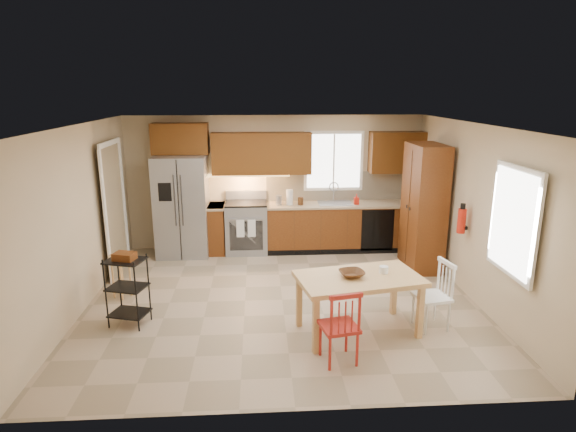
# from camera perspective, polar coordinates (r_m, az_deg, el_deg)

# --- Properties ---
(floor) EXTENTS (5.50, 5.50, 0.00)m
(floor) POSITION_cam_1_polar(r_m,az_deg,el_deg) (7.08, -0.69, -9.89)
(floor) COLOR tan
(floor) RESTS_ON ground
(ceiling) EXTENTS (5.50, 5.00, 0.02)m
(ceiling) POSITION_cam_1_polar(r_m,az_deg,el_deg) (6.45, -0.76, 10.73)
(ceiling) COLOR silver
(ceiling) RESTS_ON ground
(wall_back) EXTENTS (5.50, 0.02, 2.50)m
(wall_back) POSITION_cam_1_polar(r_m,az_deg,el_deg) (9.09, -1.53, 3.99)
(wall_back) COLOR #CCB793
(wall_back) RESTS_ON ground
(wall_front) EXTENTS (5.50, 0.02, 2.50)m
(wall_front) POSITION_cam_1_polar(r_m,az_deg,el_deg) (4.29, 1.00, -8.68)
(wall_front) COLOR #CCB793
(wall_front) RESTS_ON ground
(wall_left) EXTENTS (0.02, 5.00, 2.50)m
(wall_left) POSITION_cam_1_polar(r_m,az_deg,el_deg) (7.08, -23.56, -0.42)
(wall_left) COLOR #CCB793
(wall_left) RESTS_ON ground
(wall_right) EXTENTS (0.02, 5.00, 2.50)m
(wall_right) POSITION_cam_1_polar(r_m,az_deg,el_deg) (7.32, 21.30, 0.29)
(wall_right) COLOR #CCB793
(wall_right) RESTS_ON ground
(refrigerator) EXTENTS (0.92, 0.75, 1.82)m
(refrigerator) POSITION_cam_1_polar(r_m,az_deg,el_deg) (8.90, -12.43, 1.16)
(refrigerator) COLOR gray
(refrigerator) RESTS_ON floor
(range_stove) EXTENTS (0.76, 0.63, 0.92)m
(range_stove) POSITION_cam_1_polar(r_m,az_deg,el_deg) (8.97, -4.94, -1.41)
(range_stove) COLOR gray
(range_stove) RESTS_ON floor
(base_cabinet_narrow) EXTENTS (0.30, 0.60, 0.90)m
(base_cabinet_narrow) POSITION_cam_1_polar(r_m,az_deg,el_deg) (9.02, -8.43, -1.49)
(base_cabinet_narrow) COLOR brown
(base_cabinet_narrow) RESTS_ON floor
(base_cabinet_run) EXTENTS (2.92, 0.60, 0.90)m
(base_cabinet_run) POSITION_cam_1_polar(r_m,az_deg,el_deg) (9.13, 6.70, -1.23)
(base_cabinet_run) COLOR brown
(base_cabinet_run) RESTS_ON floor
(dishwasher) EXTENTS (0.60, 0.02, 0.78)m
(dishwasher) POSITION_cam_1_polar(r_m,az_deg,el_deg) (8.97, 10.55, -1.67)
(dishwasher) COLOR black
(dishwasher) RESTS_ON floor
(backsplash) EXTENTS (2.92, 0.03, 0.55)m
(backsplash) POSITION_cam_1_polar(r_m,az_deg,el_deg) (9.23, 6.52, 3.59)
(backsplash) COLOR beige
(backsplash) RESTS_ON wall_back
(upper_over_fridge) EXTENTS (1.00, 0.35, 0.55)m
(upper_over_fridge) POSITION_cam_1_polar(r_m,az_deg,el_deg) (8.90, -12.67, 8.94)
(upper_over_fridge) COLOR #5D350F
(upper_over_fridge) RESTS_ON wall_back
(upper_left_block) EXTENTS (1.80, 0.35, 0.75)m
(upper_left_block) POSITION_cam_1_polar(r_m,az_deg,el_deg) (8.82, -3.15, 7.42)
(upper_left_block) COLOR #5D350F
(upper_left_block) RESTS_ON wall_back
(upper_right_block) EXTENTS (1.00, 0.35, 0.75)m
(upper_right_block) POSITION_cam_1_polar(r_m,az_deg,el_deg) (9.19, 12.77, 7.38)
(upper_right_block) COLOR #5D350F
(upper_right_block) RESTS_ON wall_back
(window_back) EXTENTS (1.12, 0.04, 1.12)m
(window_back) POSITION_cam_1_polar(r_m,az_deg,el_deg) (9.11, 5.43, 6.51)
(window_back) COLOR white
(window_back) RESTS_ON wall_back
(sink) EXTENTS (0.62, 0.46, 0.16)m
(sink) POSITION_cam_1_polar(r_m,az_deg,el_deg) (8.99, 5.58, 1.26)
(sink) COLOR gray
(sink) RESTS_ON base_cabinet_run
(undercab_glow) EXTENTS (1.60, 0.30, 0.01)m
(undercab_glow) POSITION_cam_1_polar(r_m,az_deg,el_deg) (8.86, -5.06, 4.84)
(undercab_glow) COLOR #FFBF66
(undercab_glow) RESTS_ON wall_back
(soap_bottle) EXTENTS (0.09, 0.09, 0.19)m
(soap_bottle) POSITION_cam_1_polar(r_m,az_deg,el_deg) (8.93, 8.11, 1.98)
(soap_bottle) COLOR red
(soap_bottle) RESTS_ON base_cabinet_run
(paper_towel) EXTENTS (0.12, 0.12, 0.28)m
(paper_towel) POSITION_cam_1_polar(r_m,az_deg,el_deg) (8.80, 0.19, 2.24)
(paper_towel) COLOR white
(paper_towel) RESTS_ON base_cabinet_run
(canister_steel) EXTENTS (0.11, 0.11, 0.18)m
(canister_steel) POSITION_cam_1_polar(r_m,az_deg,el_deg) (8.80, -1.11, 1.91)
(canister_steel) COLOR gray
(canister_steel) RESTS_ON base_cabinet_run
(canister_wood) EXTENTS (0.10, 0.10, 0.14)m
(canister_wood) POSITION_cam_1_polar(r_m,az_deg,el_deg) (8.81, 1.50, 1.77)
(canister_wood) COLOR #4A2C13
(canister_wood) RESTS_ON base_cabinet_run
(pantry) EXTENTS (0.50, 0.95, 2.10)m
(pantry) POSITION_cam_1_polar(r_m,az_deg,el_deg) (8.33, 15.78, 1.00)
(pantry) COLOR brown
(pantry) RESTS_ON floor
(fire_extinguisher) EXTENTS (0.12, 0.12, 0.36)m
(fire_extinguisher) POSITION_cam_1_polar(r_m,az_deg,el_deg) (7.44, 19.88, -0.55)
(fire_extinguisher) COLOR red
(fire_extinguisher) RESTS_ON wall_right
(window_right) EXTENTS (0.04, 1.02, 1.32)m
(window_right) POSITION_cam_1_polar(r_m,az_deg,el_deg) (6.25, 25.21, -0.60)
(window_right) COLOR white
(window_right) RESTS_ON wall_right
(doorway) EXTENTS (0.04, 0.95, 2.10)m
(doorway) POSITION_cam_1_polar(r_m,az_deg,el_deg) (8.30, -19.96, 0.61)
(doorway) COLOR #8C7A59
(doorway) RESTS_ON wall_left
(dining_table) EXTENTS (1.63, 1.12, 0.73)m
(dining_table) POSITION_cam_1_polar(r_m,az_deg,el_deg) (6.14, 8.30, -10.38)
(dining_table) COLOR #DEB26F
(dining_table) RESTS_ON floor
(chair_red) EXTENTS (0.48, 0.48, 0.88)m
(chair_red) POSITION_cam_1_polar(r_m,az_deg,el_deg) (5.47, 6.06, -12.73)
(chair_red) COLOR #A9221A
(chair_red) RESTS_ON floor
(chair_white) EXTENTS (0.48, 0.48, 0.88)m
(chair_white) POSITION_cam_1_polar(r_m,az_deg,el_deg) (6.41, 16.69, -9.03)
(chair_white) COLOR white
(chair_white) RESTS_ON floor
(table_bowl) EXTENTS (0.36, 0.36, 0.07)m
(table_bowl) POSITION_cam_1_polar(r_m,az_deg,el_deg) (5.97, 7.56, -7.19)
(table_bowl) COLOR #4A2C13
(table_bowl) RESTS_ON dining_table
(table_jar) EXTENTS (0.12, 0.12, 0.12)m
(table_jar) POSITION_cam_1_polar(r_m,az_deg,el_deg) (6.14, 11.27, -6.45)
(table_jar) COLOR white
(table_jar) RESTS_ON dining_table
(bar_stool) EXTENTS (0.40, 0.40, 0.65)m
(bar_stool) POSITION_cam_1_polar(r_m,az_deg,el_deg) (7.46, -19.13, -6.75)
(bar_stool) COLOR #DEB26F
(bar_stool) RESTS_ON floor
(utility_cart) EXTENTS (0.54, 0.47, 0.92)m
(utility_cart) POSITION_cam_1_polar(r_m,az_deg,el_deg) (6.55, -18.47, -8.41)
(utility_cart) COLOR black
(utility_cart) RESTS_ON floor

